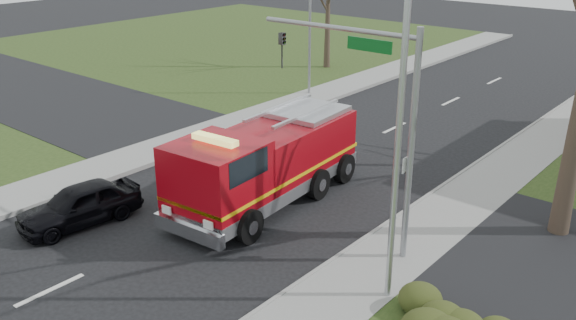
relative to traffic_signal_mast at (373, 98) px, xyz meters
The scene contains 10 objects.
ground 7.18m from the traffic_signal_mast, 163.94° to the right, with size 120.00×120.00×0.00m, color black.
sidewalk_right 4.97m from the traffic_signal_mast, 56.58° to the right, with size 2.40×80.00×0.15m, color gray.
sidewalk_left 12.41m from the traffic_signal_mast, behind, with size 2.40×80.00×0.15m, color gray.
cross_street_left 28.11m from the traffic_signal_mast, behind, with size 30.00×8.00×0.15m, color black.
hedge_corner 6.14m from the traffic_signal_mast, 33.41° to the right, with size 2.80×2.00×0.90m, color #303B15.
traffic_signal_mast is the anchor object (origin of this frame).
streetlight_pole 2.78m from the traffic_signal_mast, 46.02° to the right, with size 1.48×0.16×8.40m.
utility_pole_far 17.38m from the traffic_signal_mast, 133.85° to the left, with size 0.14×0.14×7.00m, color gray.
fire_engine 5.51m from the traffic_signal_mast, behind, with size 3.53×8.08×3.18m.
parked_car_maroon 10.13m from the traffic_signal_mast, 149.48° to the right, with size 1.61×3.99×1.36m, color black.
Camera 1 is at (13.92, -12.60, 9.32)m, focal length 38.00 mm.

